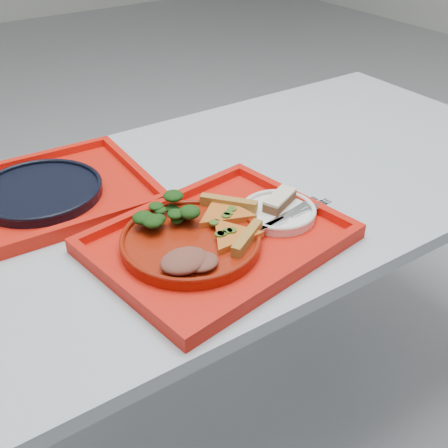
{
  "coord_description": "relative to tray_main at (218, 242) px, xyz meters",
  "views": [
    {
      "loc": [
        -0.65,
        -0.91,
        1.37
      ],
      "look_at": [
        -0.14,
        -0.16,
        0.78
      ],
      "focal_mm": 45.0,
      "sensor_mm": 36.0,
      "label": 1
    }
  ],
  "objects": [
    {
      "name": "side_plate",
      "position": [
        0.14,
        0.0,
        0.01
      ],
      "size": [
        0.15,
        0.15,
        0.01
      ],
      "primitive_type": "cylinder",
      "color": "white",
      "rests_on": "tray_main"
    },
    {
      "name": "pizza_slice_a",
      "position": [
        0.01,
        -0.03,
        0.03
      ],
      "size": [
        0.15,
        0.15,
        0.02
      ],
      "primitive_type": null,
      "rotation": [
        0.0,
        0.0,
        2.1
      ],
      "color": "orange",
      "rests_on": "dinner_plate"
    },
    {
      "name": "ground",
      "position": [
        0.16,
        0.18,
        -0.76
      ],
      "size": [
        10.0,
        10.0,
        0.0
      ],
      "primitive_type": "plane",
      "color": "#989AA0",
      "rests_on": "ground"
    },
    {
      "name": "dessert_bar",
      "position": [
        0.16,
        0.02,
        0.03
      ],
      "size": [
        0.09,
        0.07,
        0.02
      ],
      "rotation": [
        0.0,
        0.0,
        0.41
      ],
      "color": "#522E1B",
      "rests_on": "side_plate"
    },
    {
      "name": "salad_heap",
      "position": [
        -0.07,
        0.08,
        0.05
      ],
      "size": [
        0.1,
        0.08,
        0.05
      ],
      "primitive_type": "ellipsoid",
      "color": "black",
      "rests_on": "dinner_plate"
    },
    {
      "name": "dinner_plate",
      "position": [
        -0.05,
        0.01,
        0.02
      ],
      "size": [
        0.26,
        0.26,
        0.02
      ],
      "primitive_type": "cylinder",
      "color": "maroon",
      "rests_on": "tray_main"
    },
    {
      "name": "table",
      "position": [
        0.16,
        0.18,
        -0.08
      ],
      "size": [
        1.6,
        0.8,
        0.75
      ],
      "color": "#9AA4AD",
      "rests_on": "ground"
    },
    {
      "name": "fork",
      "position": [
        0.15,
        -0.03,
        0.02
      ],
      "size": [
        0.19,
        0.03,
        0.01
      ],
      "primitive_type": "cube",
      "rotation": [
        0.0,
        0.0,
        0.04
      ],
      "color": "silver",
      "rests_on": "side_plate"
    },
    {
      "name": "navy_plate",
      "position": [
        -0.22,
        0.35,
        0.01
      ],
      "size": [
        0.26,
        0.26,
        0.02
      ],
      "primitive_type": "cylinder",
      "color": "black",
      "rests_on": "tray_far"
    },
    {
      "name": "pizza_slice_b",
      "position": [
        0.04,
        0.04,
        0.03
      ],
      "size": [
        0.17,
        0.17,
        0.02
      ],
      "primitive_type": null,
      "rotation": [
        0.0,
        0.0,
        3.84
      ],
      "color": "orange",
      "rests_on": "dinner_plate"
    },
    {
      "name": "tray_far",
      "position": [
        -0.22,
        0.35,
        0.0
      ],
      "size": [
        0.46,
        0.37,
        0.01
      ],
      "primitive_type": "cube",
      "rotation": [
        0.0,
        0.0,
        -0.04
      ],
      "color": "red",
      "rests_on": "table"
    },
    {
      "name": "meat_portion",
      "position": [
        -0.11,
        -0.06,
        0.04
      ],
      "size": [
        0.09,
        0.07,
        0.03
      ],
      "primitive_type": "ellipsoid",
      "color": "brown",
      "rests_on": "dinner_plate"
    },
    {
      "name": "knife",
      "position": [
        0.15,
        -0.03,
        0.02
      ],
      "size": [
        0.18,
        0.05,
        0.01
      ],
      "primitive_type": "cube",
      "rotation": [
        0.0,
        0.0,
        0.19
      ],
      "color": "silver",
      "rests_on": "side_plate"
    },
    {
      "name": "tray_main",
      "position": [
        0.0,
        0.0,
        0.0
      ],
      "size": [
        0.5,
        0.41,
        0.01
      ],
      "primitive_type": "cube",
      "rotation": [
        0.0,
        0.0,
        0.15
      ],
      "color": "red",
      "rests_on": "table"
    }
  ]
}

